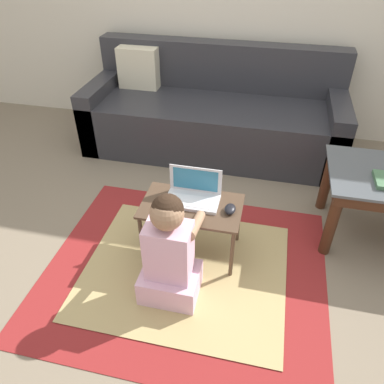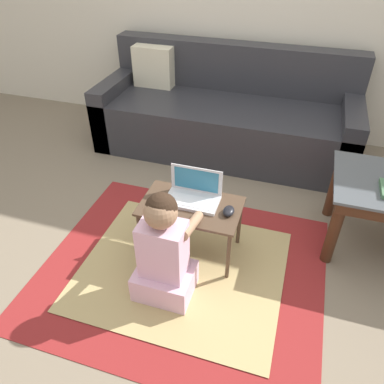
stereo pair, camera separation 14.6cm
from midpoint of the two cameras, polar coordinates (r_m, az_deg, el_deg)
name	(u,v)px [view 2 (the right image)]	position (r m, az deg, el deg)	size (l,w,h in m)	color
ground_plane	(190,245)	(2.50, 1.43, -8.16)	(16.00, 16.00, 0.00)	#7F705B
area_rug	(182,269)	(2.35, 0.30, -11.76)	(1.69, 1.43, 0.01)	maroon
couch	(225,116)	(3.43, 6.30, 11.38)	(2.22, 0.85, 0.86)	#2D2D33
laptop_desk	(191,211)	(2.24, 1.69, -2.96)	(0.60, 0.36, 0.38)	#4C3828
laptop	(193,196)	(2.23, 2.03, -0.59)	(0.32, 0.18, 0.19)	silver
computer_mouse	(229,211)	(2.16, 7.53, -2.93)	(0.06, 0.09, 0.04)	black
person_seated	(164,252)	(2.02, -2.24, -9.18)	(0.32, 0.42, 0.69)	#E5B2CC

